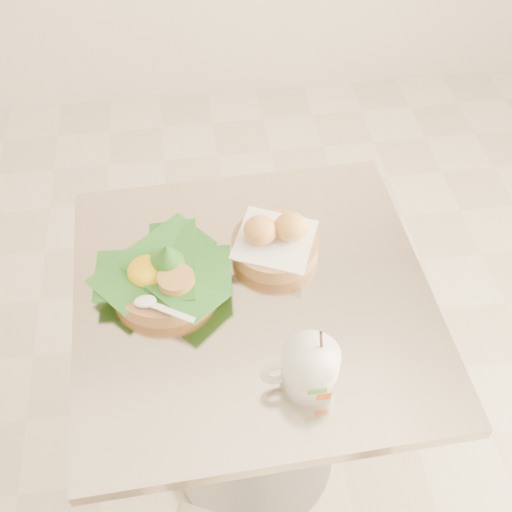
{
  "coord_description": "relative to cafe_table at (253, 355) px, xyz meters",
  "views": [
    {
      "loc": [
        0.11,
        -0.74,
        1.75
      ],
      "look_at": [
        0.22,
        0.07,
        0.82
      ],
      "focal_mm": 45.0,
      "sensor_mm": 36.0,
      "label": 1
    }
  ],
  "objects": [
    {
      "name": "bread_basket",
      "position": [
        0.06,
        0.11,
        0.25
      ],
      "size": [
        0.2,
        0.2,
        0.09
      ],
      "rotation": [
        0.0,
        0.0,
        0.39
      ],
      "color": "#B47F4D",
      "rests_on": "cafe_table"
    },
    {
      "name": "rice_basket",
      "position": [
        -0.17,
        0.05,
        0.26
      ],
      "size": [
        0.27,
        0.27,
        0.13
      ],
      "rotation": [
        0.0,
        0.0,
        -0.25
      ],
      "color": "#B47F4D",
      "rests_on": "cafe_table"
    },
    {
      "name": "coffee_mug",
      "position": [
        0.07,
        -0.2,
        0.27
      ],
      "size": [
        0.14,
        0.1,
        0.17
      ],
      "rotation": [
        0.0,
        0.0,
        0.04
      ],
      "color": "white",
      "rests_on": "cafe_table"
    },
    {
      "name": "floor",
      "position": [
        -0.21,
        -0.03,
        -0.53
      ],
      "size": [
        3.6,
        3.6,
        0.0
      ],
      "primitive_type": "plane",
      "color": "beige",
      "rests_on": "ground"
    },
    {
      "name": "cafe_table",
      "position": [
        0.0,
        0.0,
        0.0
      ],
      "size": [
        0.72,
        0.72,
        0.75
      ],
      "rotation": [
        0.0,
        0.0,
        0.03
      ],
      "color": "gray",
      "rests_on": "floor"
    }
  ]
}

